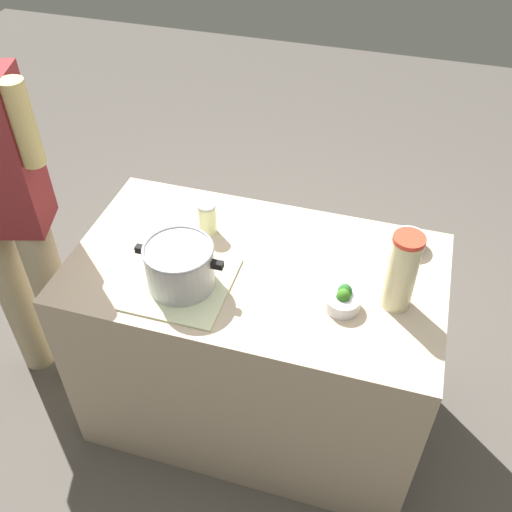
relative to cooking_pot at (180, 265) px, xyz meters
name	(u,v)px	position (x,y,z in m)	size (l,w,h in m)	color
ground_plane	(256,406)	(-0.22, -0.16, -0.96)	(8.00, 8.00, 0.00)	#58524B
counter_slab	(256,345)	(-0.22, -0.16, -0.53)	(1.32, 0.75, 0.87)	#C3AB91
dish_cloth	(182,284)	(0.00, 0.00, -0.09)	(0.33, 0.34, 0.01)	beige
cooking_pot	(180,265)	(0.00, 0.00, 0.00)	(0.31, 0.24, 0.16)	#B7B7BC
lemonade_pitcher	(402,272)	(-0.71, -0.12, 0.05)	(0.10, 0.10, 0.29)	beige
mason_jar	(207,218)	(0.01, -0.29, -0.03)	(0.07, 0.07, 0.13)	beige
broccoli_bowl_front	(343,300)	(-0.54, -0.05, -0.06)	(0.12, 0.12, 0.08)	silver
broccoli_bowl_center	(409,241)	(-0.72, -0.41, -0.06)	(0.13, 0.13, 0.08)	silver
person_cook	(3,211)	(0.76, -0.12, -0.03)	(0.50, 0.29, 1.68)	tan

